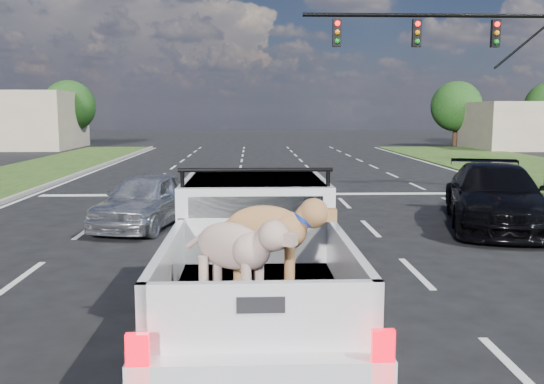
{
  "coord_description": "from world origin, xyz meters",
  "views": [
    {
      "loc": [
        -1.22,
        -9.95,
        2.9
      ],
      "look_at": [
        -0.78,
        2.0,
        1.21
      ],
      "focal_mm": 38.0,
      "sensor_mm": 36.0,
      "label": 1
    }
  ],
  "objects_px": {
    "traffic_signal": "(489,59)",
    "black_coupe": "(495,196)",
    "pickup_truck": "(256,258)",
    "silver_sedan": "(146,200)"
  },
  "relations": [
    {
      "from": "pickup_truck",
      "to": "black_coupe",
      "type": "bearing_deg",
      "value": 48.21
    },
    {
      "from": "silver_sedan",
      "to": "pickup_truck",
      "type": "bearing_deg",
      "value": -56.59
    },
    {
      "from": "traffic_signal",
      "to": "pickup_truck",
      "type": "height_order",
      "value": "traffic_signal"
    },
    {
      "from": "pickup_truck",
      "to": "silver_sedan",
      "type": "xyz_separation_m",
      "value": [
        -2.72,
        7.22,
        -0.33
      ]
    },
    {
      "from": "traffic_signal",
      "to": "black_coupe",
      "type": "xyz_separation_m",
      "value": [
        -2.28,
        -6.37,
        -3.94
      ]
    },
    {
      "from": "traffic_signal",
      "to": "black_coupe",
      "type": "bearing_deg",
      "value": -109.7
    },
    {
      "from": "pickup_truck",
      "to": "silver_sedan",
      "type": "relative_size",
      "value": 1.45
    },
    {
      "from": "traffic_signal",
      "to": "pickup_truck",
      "type": "xyz_separation_m",
      "value": [
        -8.36,
        -13.22,
        -3.71
      ]
    },
    {
      "from": "silver_sedan",
      "to": "black_coupe",
      "type": "bearing_deg",
      "value": 10.42
    },
    {
      "from": "traffic_signal",
      "to": "silver_sedan",
      "type": "bearing_deg",
      "value": -151.53
    }
  ]
}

